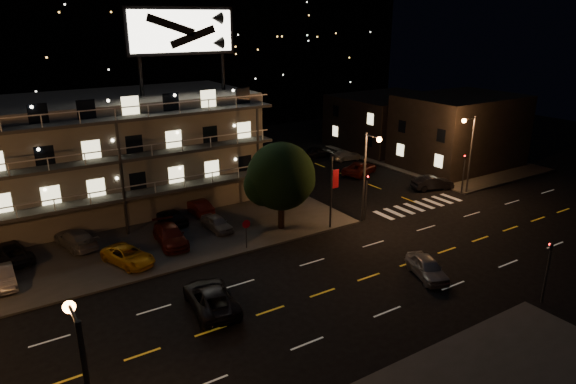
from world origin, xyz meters
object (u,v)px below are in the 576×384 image
lot_car_7 (76,238)px  road_car_east (427,267)px  lot_car_2 (128,256)px  lot_car_4 (217,223)px  road_car_west (211,298)px  tree (280,178)px  side_car_0 (432,183)px

lot_car_7 → road_car_east: lot_car_7 is taller
lot_car_2 → road_car_east: bearing=-57.0°
road_car_east → lot_car_7: bearing=157.5°
lot_car_4 → road_car_west: 12.19m
lot_car_2 → lot_car_7: (-2.58, 5.11, 0.07)m
tree → road_car_west: tree is taller
lot_car_7 → road_car_east: bearing=124.3°
lot_car_2 → side_car_0: side_car_0 is taller
lot_car_4 → road_car_east: road_car_east is taller
tree → side_car_0: size_ratio=1.70×
road_car_west → lot_car_7: bearing=-61.1°
lot_car_7 → side_car_0: (34.55, -4.91, -0.13)m
lot_car_7 → road_car_east: size_ratio=1.14×
lot_car_7 → side_car_0: bearing=159.0°
tree → lot_car_7: tree is taller
tree → lot_car_7: size_ratio=1.55×
lot_car_2 → lot_car_4: 8.41m
lot_car_4 → side_car_0: size_ratio=0.83×
lot_car_7 → road_car_west: size_ratio=0.87×
road_car_west → side_car_0: bearing=-155.0°
lot_car_2 → road_car_west: 9.01m
lot_car_2 → road_car_east: road_car_east is taller
side_car_0 → road_car_east: (-15.02, -13.19, -0.00)m
lot_car_2 → lot_car_4: bearing=-4.1°
lot_car_4 → lot_car_2: bearing=-169.9°
tree → lot_car_7: 16.79m
lot_car_2 → side_car_0: size_ratio=1.03×
lot_car_7 → tree: bearing=147.8°
tree → lot_car_7: bearing=160.7°
lot_car_7 → road_car_east: (19.53, -18.10, -0.13)m
tree → lot_car_2: tree is taller
side_car_0 → road_car_west: size_ratio=0.79×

